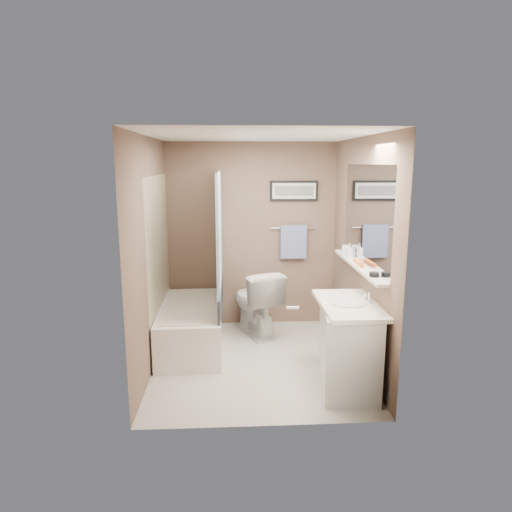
{
  "coord_description": "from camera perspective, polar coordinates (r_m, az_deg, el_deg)",
  "views": [
    {
      "loc": [
        -0.26,
        -4.65,
        2.14
      ],
      "look_at": [
        0.0,
        0.15,
        1.15
      ],
      "focal_mm": 32.0,
      "sensor_mm": 36.0,
      "label": 1
    }
  ],
  "objects": [
    {
      "name": "hair_brush_back",
      "position": [
        4.8,
        12.64,
        -0.72
      ],
      "size": [
        0.05,
        0.22,
        0.04
      ],
      "primitive_type": "cylinder",
      "rotation": [
        1.57,
        0.0,
        -0.02
      ],
      "color": "orange",
      "rests_on": "shelf"
    },
    {
      "name": "curtain_upper",
      "position": [
        5.21,
        -4.62,
        3.42
      ],
      "size": [
        0.03,
        1.45,
        1.28
      ],
      "primitive_type": "cube",
      "color": "white",
      "rests_on": "curtain_rod"
    },
    {
      "name": "wall_back",
      "position": [
        5.96,
        -0.57,
        2.55
      ],
      "size": [
        2.2,
        0.04,
        2.4
      ],
      "primitive_type": "cube",
      "color": "brown",
      "rests_on": "ground"
    },
    {
      "name": "vanity",
      "position": [
        4.56,
        11.47,
        -11.04
      ],
      "size": [
        0.61,
        0.96,
        0.8
      ],
      "primitive_type": "cube",
      "rotation": [
        0.0,
        0.0,
        -0.13
      ],
      "color": "silver",
      "rests_on": "ground"
    },
    {
      "name": "candle_bowl_near",
      "position": [
        4.3,
        14.55,
        -2.26
      ],
      "size": [
        0.09,
        0.09,
        0.04
      ],
      "primitive_type": "cylinder",
      "color": "black",
      "rests_on": "shelf"
    },
    {
      "name": "door",
      "position": [
        3.69,
        9.84,
        -6.54
      ],
      "size": [
        0.8,
        0.02,
        2.0
      ],
      "primitive_type": "cube",
      "color": "silver",
      "rests_on": "wall_front"
    },
    {
      "name": "glass_jar",
      "position": [
        5.29,
        11.12,
        0.79
      ],
      "size": [
        0.08,
        0.08,
        0.1
      ],
      "primitive_type": "cylinder",
      "color": "silver",
      "rests_on": "shelf"
    },
    {
      "name": "tub_rim",
      "position": [
        5.39,
        -8.22,
        -6.21
      ],
      "size": [
        0.56,
        1.36,
        0.02
      ],
      "primitive_type": "cube",
      "color": "silver",
      "rests_on": "bathtub"
    },
    {
      "name": "curtain_lower",
      "position": [
        5.38,
        -4.48,
        -5.25
      ],
      "size": [
        0.03,
        1.45,
        0.36
      ],
      "primitive_type": "cube",
      "color": "#222E3F",
      "rests_on": "curtain_rod"
    },
    {
      "name": "shelf",
      "position": [
        4.8,
        12.64,
        -1.17
      ],
      "size": [
        0.12,
        1.6,
        0.03
      ],
      "primitive_type": "cube",
      "color": "silver",
      "rests_on": "wall_right"
    },
    {
      "name": "ground",
      "position": [
        5.13,
        0.09,
        -13.04
      ],
      "size": [
        2.5,
        2.5,
        0.0
      ],
      "primitive_type": "plane",
      "color": "beige",
      "rests_on": "ground"
    },
    {
      "name": "art_mat",
      "position": [
        5.94,
        4.79,
        8.11
      ],
      "size": [
        0.56,
        0.0,
        0.2
      ],
      "primitive_type": "cube",
      "color": "white",
      "rests_on": "art_frame"
    },
    {
      "name": "pink_comb",
      "position": [
        4.94,
        12.18,
        -0.56
      ],
      "size": [
        0.05,
        0.16,
        0.01
      ],
      "primitive_type": "cube",
      "rotation": [
        0.0,
        0.0,
        -0.14
      ],
      "color": "#CB7C9A",
      "rests_on": "shelf"
    },
    {
      "name": "faucet_spout",
      "position": [
        4.44,
        13.98,
        -5.05
      ],
      "size": [
        0.02,
        0.02,
        0.1
      ],
      "primitive_type": "cylinder",
      "color": "white",
      "rests_on": "countertop"
    },
    {
      "name": "curtain_rod",
      "position": [
        5.15,
        -4.74,
        10.59
      ],
      "size": [
        0.02,
        1.55,
        0.02
      ],
      "primitive_type": "cylinder",
      "rotation": [
        1.57,
        0.0,
        0.0
      ],
      "color": "silver",
      "rests_on": "wall_left"
    },
    {
      "name": "towel_bar",
      "position": [
        5.98,
        4.71,
        3.51
      ],
      "size": [
        0.6,
        0.02,
        0.02
      ],
      "primitive_type": "cylinder",
      "rotation": [
        0.0,
        1.57,
        0.0
      ],
      "color": "silver",
      "rests_on": "wall_back"
    },
    {
      "name": "door_handle",
      "position": [
        3.68,
        4.61,
        -6.45
      ],
      "size": [
        0.1,
        0.02,
        0.02
      ],
      "primitive_type": "cylinder",
      "rotation": [
        0.0,
        1.57,
        0.0
      ],
      "color": "silver",
      "rests_on": "door"
    },
    {
      "name": "art_image",
      "position": [
        5.93,
        4.79,
        8.11
      ],
      "size": [
        0.5,
        0.0,
        0.13
      ],
      "primitive_type": "cube",
      "color": "#595959",
      "rests_on": "art_mat"
    },
    {
      "name": "mirror",
      "position": [
        4.73,
        13.56,
        5.0
      ],
      "size": [
        0.02,
        1.6,
        1.0
      ],
      "primitive_type": "cube",
      "color": "silver",
      "rests_on": "wall_right"
    },
    {
      "name": "sink_basin",
      "position": [
        4.4,
        11.45,
        -5.66
      ],
      "size": [
        0.34,
        0.34,
        0.01
      ],
      "primitive_type": "cylinder",
      "color": "white",
      "rests_on": "countertop"
    },
    {
      "name": "wall_front",
      "position": [
        3.56,
        1.23,
        -3.67
      ],
      "size": [
        2.2,
        0.04,
        2.4
      ],
      "primitive_type": "cube",
      "color": "brown",
      "rests_on": "ground"
    },
    {
      "name": "tile_surround",
      "position": [
        5.34,
        -11.99,
        -0.95
      ],
      "size": [
        0.02,
        1.55,
        2.0
      ],
      "primitive_type": "cube",
      "color": "beige",
      "rests_on": "wall_left"
    },
    {
      "name": "bathtub",
      "position": [
        5.47,
        -8.14,
        -8.71
      ],
      "size": [
        0.75,
        1.52,
        0.5
      ],
      "primitive_type": "cube",
      "rotation": [
        0.0,
        0.0,
        0.03
      ],
      "color": "white",
      "rests_on": "ground"
    },
    {
      "name": "toilet",
      "position": [
        5.77,
        -0.07,
        -5.72
      ],
      "size": [
        0.73,
        0.94,
        0.84
      ],
      "primitive_type": "imported",
      "rotation": [
        0.0,
        0.0,
        3.5
      ],
      "color": "silver",
      "rests_on": "ground"
    },
    {
      "name": "wall_right",
      "position": [
        4.93,
        12.73,
        0.36
      ],
      "size": [
        0.04,
        2.5,
        2.4
      ],
      "primitive_type": "cube",
      "color": "brown",
      "rests_on": "ground"
    },
    {
      "name": "ceiling",
      "position": [
        4.67,
        0.1,
        14.59
      ],
      "size": [
        2.2,
        2.5,
        0.04
      ],
      "primitive_type": "cube",
      "color": "white",
      "rests_on": "wall_back"
    },
    {
      "name": "hair_brush_front",
      "position": [
        4.72,
        12.9,
        -0.93
      ],
      "size": [
        0.06,
        0.22,
        0.04
      ],
      "primitive_type": "cylinder",
      "rotation": [
        1.57,
        0.0,
        -0.1
      ],
      "color": "#EE5A21",
      "rests_on": "shelf"
    },
    {
      "name": "art_frame",
      "position": [
        5.95,
        4.77,
        8.12
      ],
      "size": [
        0.62,
        0.02,
        0.26
      ],
      "primitive_type": "cube",
      "color": "black",
      "rests_on": "wall_back"
    },
    {
      "name": "faucet_knob",
      "position": [
        4.54,
        13.6,
        -4.94
      ],
      "size": [
        0.05,
        0.05,
        0.05
      ],
      "primitive_type": "sphere",
      "color": "white",
      "rests_on": "countertop"
    },
    {
      "name": "soap_bottle",
      "position": [
        5.13,
        11.59,
        0.71
      ],
      "size": [
        0.07,
        0.07,
        0.15
      ],
      "primitive_type": "imported",
      "rotation": [
        0.0,
        0.0,
        -0.03
      ],
      "color": "#999999",
      "rests_on": "shelf"
    },
    {
      "name": "countertop",
      "position": [
        4.41,
        11.56,
        -6.01
      ],
      "size": [
        0.54,
        0.96,
        0.04
      ],
      "primitive_type": "cube",
      "color": "white",
      "rests_on": "vanity"
    },
    {
      "name": "towel",
      "position": [
        5.99,
        4.71,
        1.78
      ],
      "size": [
        0.34,
        0.05,
        0.44
      ],
      "primitive_type": "cube",
      "color": "#9CB0E3",
      "rests_on": "towel_bar"
    },
    {
      "name": "wall_left",
      "position": [
        4.81,
        -12.84,
        0.08
      ],
      "size": [
        0.04,
        2.5,
        2.4
      ],
      "primitive_type": "cube",
      "color": "brown",
      "rests_on": "ground"
    }
  ]
}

